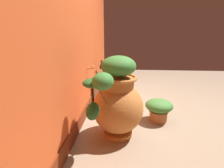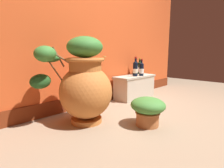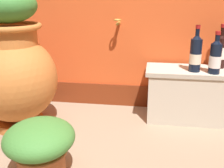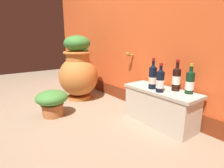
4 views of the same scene
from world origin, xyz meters
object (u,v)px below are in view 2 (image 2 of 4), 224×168
(wine_bottle_right, at_px, (140,67))
(potted_shrub, at_px, (148,109))
(wine_bottle_left, at_px, (136,67))
(wine_bottle_back, at_px, (141,69))
(terracotta_urn, at_px, (84,84))
(wine_bottle_middle, at_px, (135,68))

(wine_bottle_right, relative_size, potted_shrub, 0.77)
(wine_bottle_left, distance_m, wine_bottle_right, 0.14)
(wine_bottle_back, bearing_deg, wine_bottle_right, 41.99)
(wine_bottle_right, xyz_separation_m, wine_bottle_back, (-0.20, -0.18, 0.00))
(terracotta_urn, xyz_separation_m, wine_bottle_left, (1.42, 0.37, 0.08))
(terracotta_urn, relative_size, potted_shrub, 2.52)
(terracotta_urn, height_order, wine_bottle_left, terracotta_urn)
(wine_bottle_right, bearing_deg, wine_bottle_back, -138.01)
(wine_bottle_left, height_order, wine_bottle_middle, wine_bottle_middle)
(wine_bottle_middle, bearing_deg, wine_bottle_back, -15.61)
(terracotta_urn, height_order, wine_bottle_right, terracotta_urn)
(wine_bottle_left, xyz_separation_m, wine_bottle_back, (-0.07, -0.17, -0.01))
(wine_bottle_left, xyz_separation_m, wine_bottle_right, (0.14, 0.01, -0.01))
(wine_bottle_left, bearing_deg, wine_bottle_right, 6.05)
(wine_bottle_back, bearing_deg, potted_shrub, -141.36)
(wine_bottle_middle, xyz_separation_m, potted_shrub, (-0.82, -0.79, -0.33))
(wine_bottle_right, bearing_deg, terracotta_urn, -166.28)
(potted_shrub, bearing_deg, wine_bottle_middle, 43.93)
(wine_bottle_back, bearing_deg, wine_bottle_middle, 164.39)
(terracotta_urn, xyz_separation_m, potted_shrub, (0.41, -0.56, -0.26))
(wine_bottle_right, bearing_deg, wine_bottle_left, -173.95)
(terracotta_urn, relative_size, wine_bottle_back, 3.31)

